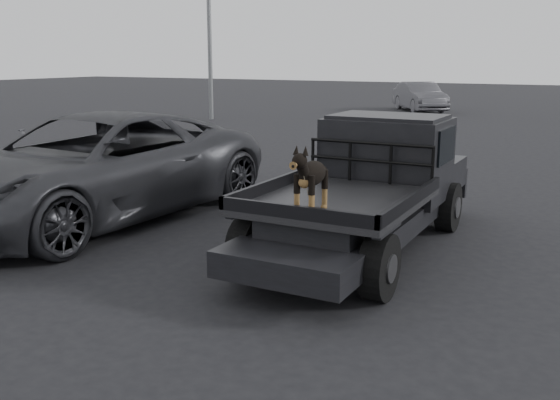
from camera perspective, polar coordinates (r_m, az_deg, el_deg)
The scene contains 7 objects.
ground at distance 7.16m, azimuth -5.09°, elevation -8.71°, with size 120.00×120.00×0.00m, color black.
flatbed_ute at distance 8.77m, azimuth 7.62°, elevation -1.53°, with size 2.00×5.40×0.92m, color black, non-canonical shape.
ute_cab at distance 9.48m, azimuth 9.81°, elevation 5.03°, with size 1.72×1.30×0.88m, color black, non-canonical shape.
headache_rack at distance 8.80m, azimuth 8.22°, elevation 3.40°, with size 1.80×0.08×0.55m, color black, non-canonical shape.
dog at distance 7.05m, azimuth 2.87°, elevation 1.94°, with size 0.32×0.60×0.74m, color black, non-canonical shape.
parked_suv at distance 10.69m, azimuth -16.63°, elevation 2.90°, with size 2.88×6.25×1.74m, color #303136.
distant_car_a at distance 31.94m, azimuth 12.67°, elevation 9.20°, with size 1.51×4.33×1.43m, color #4D4D52.
Camera 1 is at (3.67, -5.55, 2.64)m, focal length 40.00 mm.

